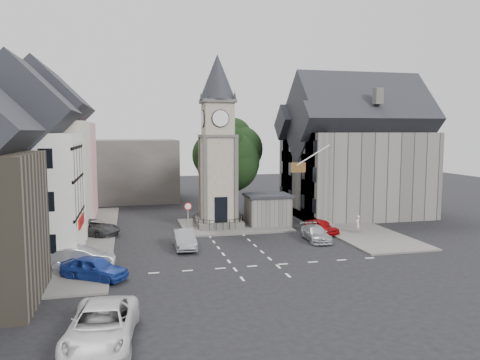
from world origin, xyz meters
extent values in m
plane|color=black|center=(0.00, 0.00, 0.00)|extent=(120.00, 120.00, 0.00)
cube|color=#595651|center=(-12.50, 6.00, 0.07)|extent=(6.00, 30.00, 0.14)
cube|color=#595651|center=(12.00, 8.00, 0.07)|extent=(6.00, 26.00, 0.14)
cube|color=#595651|center=(1.50, 8.00, 0.08)|extent=(10.00, 8.00, 0.16)
cube|color=silver|center=(0.00, -5.50, 0.01)|extent=(20.00, 8.00, 0.01)
cube|color=#4C4944|center=(0.00, 8.00, 0.35)|extent=(4.20, 4.20, 0.70)
torus|color=black|center=(0.00, 8.00, 1.08)|extent=(4.86, 4.86, 0.06)
cube|color=gray|center=(0.00, 8.00, 4.70)|extent=(3.00, 3.00, 8.00)
cube|color=black|center=(0.00, 6.55, 1.90)|extent=(1.20, 0.25, 2.40)
cube|color=#4C4944|center=(0.00, 8.00, 8.70)|extent=(3.30, 3.30, 0.25)
cube|color=gray|center=(0.00, 8.00, 10.30)|extent=(2.70, 2.70, 3.20)
cylinder|color=white|center=(0.00, 6.60, 10.30)|extent=(1.50, 0.12, 1.50)
cube|color=#4C4944|center=(0.00, 8.00, 11.90)|extent=(3.10, 3.10, 0.30)
cone|color=black|center=(0.00, 8.00, 14.15)|extent=(3.40, 3.40, 4.20)
cube|color=#5D5A55|center=(4.80, 7.50, 1.40)|extent=(4.00, 3.00, 2.80)
cube|color=black|center=(4.80, 7.50, 2.95)|extent=(4.30, 3.30, 0.25)
cylinder|color=black|center=(2.00, 13.00, 2.20)|extent=(0.70, 0.70, 4.40)
cylinder|color=black|center=(-3.20, 5.50, 1.25)|extent=(0.10, 0.10, 2.50)
cone|color=#A50C0C|center=(-3.20, 5.40, 2.50)|extent=(0.70, 0.06, 0.70)
cone|color=white|center=(-3.20, 5.38, 2.50)|extent=(0.54, 0.04, 0.54)
cube|color=pink|center=(-15.50, 16.00, 5.00)|extent=(7.50, 7.00, 10.00)
cube|color=beige|center=(-15.50, 8.00, 5.00)|extent=(7.50, 7.00, 10.00)
cube|color=silver|center=(-15.50, 0.00, 4.50)|extent=(7.50, 7.00, 9.00)
cube|color=#4C4944|center=(-12.00, 28.00, 4.00)|extent=(20.00, 10.00, 8.00)
cube|color=#5D5A55|center=(16.00, 11.00, 4.50)|extent=(14.00, 10.00, 9.00)
cube|color=#5D5A55|center=(9.80, 7.50, 4.50)|extent=(1.60, 4.40, 9.00)
cube|color=#5D5A55|center=(9.80, 14.50, 4.50)|extent=(1.60, 4.40, 9.00)
cube|color=#5D5A55|center=(9.20, 10.00, 0.45)|extent=(0.40, 16.00, 0.90)
cylinder|color=white|center=(8.00, 4.00, 7.00)|extent=(3.17, 0.10, 1.89)
plane|color=#B21414|center=(6.60, 4.00, 5.90)|extent=(1.40, 0.00, 1.40)
imported|color=#1B3898|center=(-10.43, -6.00, 0.73)|extent=(4.54, 3.79, 1.46)
imported|color=#A8AAB0|center=(-11.50, -3.22, 0.74)|extent=(4.59, 1.95, 1.47)
imported|color=#333336|center=(-11.50, 6.77, 0.71)|extent=(5.57, 4.81, 1.42)
imported|color=gray|center=(-4.13, 0.50, 0.73)|extent=(1.56, 4.44, 1.46)
imported|color=#B5B8BE|center=(6.89, 0.50, 0.62)|extent=(2.01, 4.37, 1.24)
imported|color=#99080A|center=(8.50, 3.00, 0.63)|extent=(2.46, 3.97, 1.26)
imported|color=silver|center=(-9.50, -15.32, 0.83)|extent=(3.36, 6.25, 1.67)
imported|color=beige|center=(11.50, 2.00, 0.84)|extent=(0.73, 0.64, 1.68)
camera|label=1|loc=(-8.17, -35.45, 9.16)|focal=35.00mm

